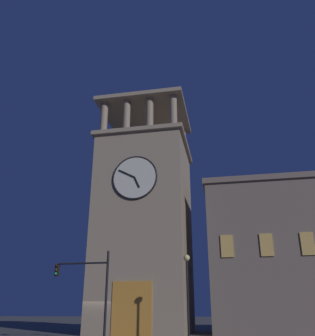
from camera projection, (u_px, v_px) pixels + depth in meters
ground_plane at (97, 336)px, 28.10m from camera, size 200.00×200.00×0.00m
clocktower at (145, 226)px, 34.25m from camera, size 8.72×9.05×23.62m
traffic_signal_near at (89, 282)px, 23.42m from camera, size 3.73×0.41×5.53m
street_lamp at (187, 280)px, 24.09m from camera, size 0.44×0.44×5.41m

